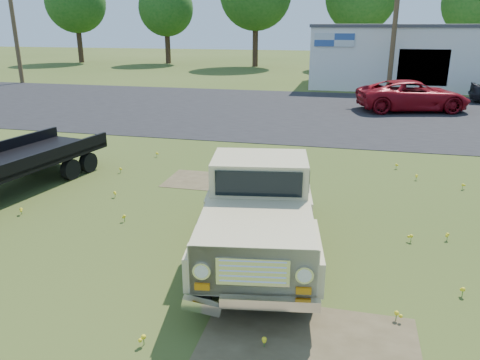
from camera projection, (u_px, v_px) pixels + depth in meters
name	position (u px, v px, depth m)	size (l,w,h in m)	color
ground	(248.00, 242.00, 9.51)	(140.00, 140.00, 0.00)	#354817
asphalt_lot	(313.00, 112.00, 23.34)	(90.00, 14.00, 0.02)	black
dirt_patch_a	(308.00, 347.00, 6.42)	(3.00, 2.00, 0.01)	#4C4128
dirt_patch_b	(206.00, 181.00, 13.18)	(2.20, 1.60, 0.01)	#4C4128
commercial_building	(416.00, 55.00, 32.41)	(14.20, 8.20, 4.15)	silver
utility_pole_west	(13.00, 17.00, 33.15)	(1.60, 0.30, 9.00)	#4D3624
utility_pole_mid	(396.00, 16.00, 27.45)	(1.60, 0.30, 9.00)	#4D3624
treeline_a	(76.00, 3.00, 50.52)	(6.40, 6.40, 9.52)	#39261A
treeline_b	(166.00, 8.00, 49.45)	(5.76, 5.76, 8.57)	#39261A
treeline_e	(478.00, 2.00, 40.92)	(6.08, 6.08, 9.04)	#39261A
vintage_pickup_truck	(259.00, 206.00, 8.79)	(2.06, 5.30, 1.92)	tan
flatbed_trailer	(6.00, 159.00, 12.24)	(2.04, 6.13, 1.67)	black
red_pickup	(413.00, 96.00, 23.40)	(2.50, 5.43, 1.51)	maroon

